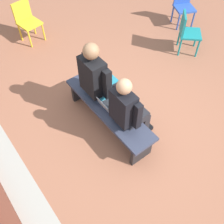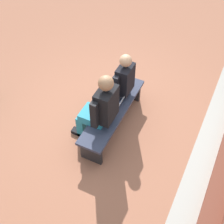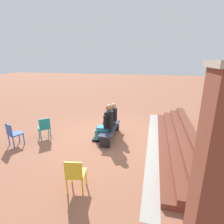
{
  "view_description": "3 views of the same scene",
  "coord_description": "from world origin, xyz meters",
  "px_view_note": "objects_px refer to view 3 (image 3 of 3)",
  "views": [
    {
      "loc": [
        -1.97,
        1.7,
        3.52
      ],
      "look_at": [
        -0.14,
        0.31,
        0.71
      ],
      "focal_mm": 42.0,
      "sensor_mm": 36.0,
      "label": 1
    },
    {
      "loc": [
        3.4,
        1.7,
        4.34
      ],
      "look_at": [
        0.5,
        0.31,
        0.8
      ],
      "focal_mm": 50.0,
      "sensor_mm": 36.0,
      "label": 2
    },
    {
      "loc": [
        6.25,
        1.7,
        2.97
      ],
      "look_at": [
        -0.06,
        0.18,
        1.01
      ],
      "focal_mm": 28.0,
      "sensor_mm": 36.0,
      "label": 3
    }
  ],
  "objects_px": {
    "plastic_chair_far_left": "(44,127)",
    "person_adult": "(106,122)",
    "laptop": "(111,126)",
    "plastic_chair_foreground": "(75,173)",
    "plastic_chair_far_right": "(13,133)",
    "bench": "(110,130)",
    "person_student": "(111,118)"
  },
  "relations": [
    {
      "from": "plastic_chair_far_left",
      "to": "bench",
      "type": "bearing_deg",
      "value": 104.26
    },
    {
      "from": "laptop",
      "to": "plastic_chair_foreground",
      "type": "relative_size",
      "value": 0.38
    },
    {
      "from": "bench",
      "to": "laptop",
      "type": "relative_size",
      "value": 5.62
    },
    {
      "from": "bench",
      "to": "person_student",
      "type": "xyz_separation_m",
      "value": [
        -0.39,
        -0.07,
        0.36
      ]
    },
    {
      "from": "plastic_chair_far_right",
      "to": "plastic_chair_foreground",
      "type": "xyz_separation_m",
      "value": [
        1.59,
        3.12,
        0.0
      ]
    },
    {
      "from": "bench",
      "to": "person_adult",
      "type": "xyz_separation_m",
      "value": [
        0.32,
        -0.07,
        0.4
      ]
    },
    {
      "from": "person_adult",
      "to": "plastic_chair_foreground",
      "type": "height_order",
      "value": "person_adult"
    },
    {
      "from": "bench",
      "to": "plastic_chair_foreground",
      "type": "xyz_separation_m",
      "value": [
        2.99,
        -0.07,
        0.13
      ]
    },
    {
      "from": "bench",
      "to": "plastic_chair_far_right",
      "type": "relative_size",
      "value": 2.14
    },
    {
      "from": "person_adult",
      "to": "plastic_chair_foreground",
      "type": "bearing_deg",
      "value": 0.03
    },
    {
      "from": "bench",
      "to": "plastic_chair_far_right",
      "type": "height_order",
      "value": "plastic_chair_far_right"
    },
    {
      "from": "person_student",
      "to": "laptop",
      "type": "xyz_separation_m",
      "value": [
        0.38,
        0.08,
        -0.21
      ]
    },
    {
      "from": "plastic_chair_far_right",
      "to": "plastic_chair_far_left",
      "type": "relative_size",
      "value": 1.0
    },
    {
      "from": "bench",
      "to": "person_adult",
      "type": "height_order",
      "value": "person_adult"
    },
    {
      "from": "person_student",
      "to": "plastic_chair_far_left",
      "type": "relative_size",
      "value": 1.58
    },
    {
      "from": "plastic_chair_far_left",
      "to": "plastic_chair_foreground",
      "type": "bearing_deg",
      "value": 45.32
    },
    {
      "from": "plastic_chair_far_right",
      "to": "plastic_chair_far_left",
      "type": "distance_m",
      "value": 1.07
    },
    {
      "from": "bench",
      "to": "plastic_chair_far_right",
      "type": "distance_m",
      "value": 3.49
    },
    {
      "from": "bench",
      "to": "plastic_chair_foreground",
      "type": "distance_m",
      "value": 2.99
    },
    {
      "from": "plastic_chair_far_left",
      "to": "person_student",
      "type": "bearing_deg",
      "value": 113.01
    },
    {
      "from": "bench",
      "to": "person_student",
      "type": "distance_m",
      "value": 0.53
    },
    {
      "from": "plastic_chair_far_left",
      "to": "laptop",
      "type": "bearing_deg",
      "value": 104.46
    },
    {
      "from": "laptop",
      "to": "plastic_chair_far_right",
      "type": "height_order",
      "value": "plastic_chair_far_right"
    },
    {
      "from": "plastic_chair_far_left",
      "to": "plastic_chair_foreground",
      "type": "relative_size",
      "value": 1.0
    },
    {
      "from": "plastic_chair_far_right",
      "to": "plastic_chair_foreground",
      "type": "distance_m",
      "value": 3.5
    },
    {
      "from": "plastic_chair_far_left",
      "to": "person_adult",
      "type": "bearing_deg",
      "value": 97.31
    },
    {
      "from": "laptop",
      "to": "plastic_chair_far_left",
      "type": "distance_m",
      "value": 2.55
    },
    {
      "from": "plastic_chair_far_right",
      "to": "bench",
      "type": "bearing_deg",
      "value": 113.66
    },
    {
      "from": "person_adult",
      "to": "plastic_chair_foreground",
      "type": "relative_size",
      "value": 1.72
    },
    {
      "from": "plastic_chair_far_left",
      "to": "plastic_chair_foreground",
      "type": "distance_m",
      "value": 3.36
    },
    {
      "from": "person_student",
      "to": "plastic_chair_far_right",
      "type": "height_order",
      "value": "person_student"
    },
    {
      "from": "person_adult",
      "to": "laptop",
      "type": "height_order",
      "value": "person_adult"
    }
  ]
}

